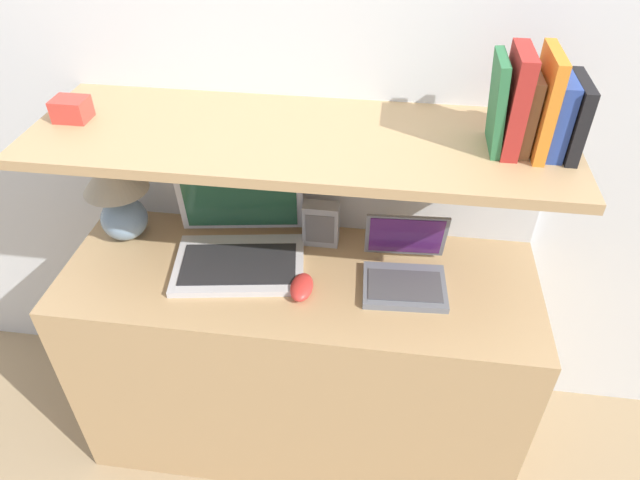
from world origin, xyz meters
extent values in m
cube|color=silver|center=(0.00, 0.58, 1.20)|extent=(6.00, 0.05, 2.40)
cube|color=tan|center=(0.00, 0.26, 0.38)|extent=(1.42, 0.51, 0.77)
cube|color=silver|center=(0.00, 0.53, 0.59)|extent=(1.42, 0.04, 1.18)
cube|color=tan|center=(0.00, 0.32, 1.19)|extent=(1.42, 0.46, 0.03)
ellipsoid|color=#7593B2|center=(-0.58, 0.38, 0.84)|extent=(0.14, 0.14, 0.14)
cylinder|color=tan|center=(-0.58, 0.38, 0.93)|extent=(0.02, 0.02, 0.04)
cone|color=#B2AD99|center=(-0.58, 0.38, 1.01)|extent=(0.20, 0.20, 0.12)
cube|color=silver|center=(-0.18, 0.27, 0.78)|extent=(0.42, 0.32, 0.02)
cube|color=#232326|center=(-0.18, 0.26, 0.79)|extent=(0.37, 0.24, 0.00)
cube|color=silver|center=(-0.21, 0.43, 0.91)|extent=(0.39, 0.10, 0.24)
cube|color=#235138|center=(-0.21, 0.42, 0.91)|extent=(0.35, 0.09, 0.21)
cube|color=slate|center=(0.31, 0.24, 0.78)|extent=(0.25, 0.20, 0.02)
cube|color=#47474C|center=(0.32, 0.23, 0.79)|extent=(0.22, 0.14, 0.00)
cube|color=slate|center=(0.31, 0.36, 0.87)|extent=(0.24, 0.07, 0.17)
cube|color=#4C1E60|center=(0.31, 0.36, 0.87)|extent=(0.22, 0.06, 0.15)
ellipsoid|color=red|center=(0.02, 0.19, 0.79)|extent=(0.07, 0.11, 0.04)
cube|color=gray|center=(0.05, 0.43, 0.84)|extent=(0.11, 0.06, 0.14)
cube|color=#59595B|center=(0.05, 0.40, 0.84)|extent=(0.09, 0.00, 0.10)
cube|color=black|center=(0.67, 0.32, 1.30)|extent=(0.03, 0.17, 0.18)
cube|color=#284293|center=(0.63, 0.32, 1.30)|extent=(0.04, 0.15, 0.19)
cube|color=orange|center=(0.59, 0.32, 1.33)|extent=(0.03, 0.18, 0.25)
cube|color=brown|center=(0.56, 0.32, 1.30)|extent=(0.02, 0.13, 0.19)
cube|color=#A82823|center=(0.52, 0.32, 1.33)|extent=(0.04, 0.16, 0.25)
cube|color=#2D7042|center=(0.48, 0.32, 1.32)|extent=(0.04, 0.14, 0.23)
cube|color=#CC3D33|center=(-0.62, 0.32, 1.23)|extent=(0.09, 0.07, 0.06)
camera|label=1|loc=(0.24, -0.99, 1.90)|focal=32.00mm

